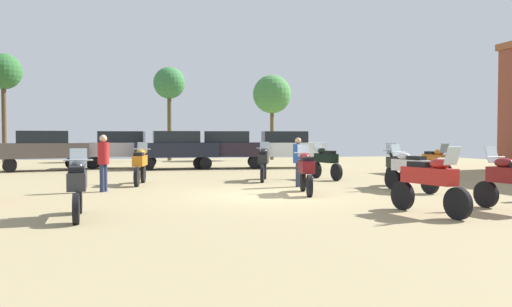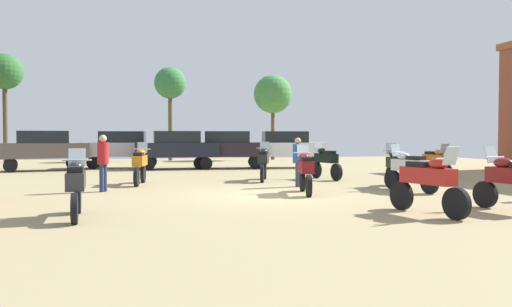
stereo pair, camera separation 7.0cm
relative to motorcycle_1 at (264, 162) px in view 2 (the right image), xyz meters
The scene contains 20 objects.
ground_plane 5.02m from the motorcycle_1, 103.02° to the right, with size 44.00×52.00×0.02m.
motorcycle_1 is the anchor object (origin of this frame).
motorcycle_3 4.71m from the motorcycle_1, behind, with size 0.67×2.18×1.51m.
motorcycle_4 5.93m from the motorcycle_1, 53.84° to the right, with size 0.78×2.18×1.47m.
motorcycle_6 7.26m from the motorcycle_1, ahead, with size 0.62×2.12×1.45m.
motorcycle_7 9.96m from the motorcycle_1, 127.35° to the right, with size 0.62×2.11×1.46m.
motorcycle_8 2.59m from the motorcycle_1, ahead, with size 0.71×2.12×1.51m.
motorcycle_9 4.69m from the motorcycle_1, 88.65° to the right, with size 0.71×2.12×1.47m.
motorcycle_10 9.30m from the motorcycle_1, 81.33° to the right, with size 0.76×2.26×1.51m.
motorcycle_12 5.17m from the motorcycle_1, 44.67° to the right, with size 0.71×2.13×1.49m.
car_1 8.43m from the motorcycle_1, 108.89° to the left, with size 4.30×1.80×2.00m.
car_2 8.43m from the motorcycle_1, 67.89° to the left, with size 4.49×2.31×2.00m.
car_3 8.10m from the motorcycle_1, 89.90° to the left, with size 4.55×2.55×2.00m.
car_4 11.02m from the motorcycle_1, 120.04° to the left, with size 4.45×2.21×2.00m.
car_5 12.44m from the motorcycle_1, 138.95° to the left, with size 4.57×2.63×2.00m.
person_1 2.64m from the motorcycle_1, 77.79° to the right, with size 0.41×0.41×1.68m.
person_2 6.42m from the motorcycle_1, 155.04° to the right, with size 0.46×0.46×1.77m.
tree_1 18.57m from the motorcycle_1, 97.71° to the left, with size 2.25×2.25×6.68m.
tree_2 18.57m from the motorcycle_1, 73.71° to the left, with size 2.84×2.84×6.28m.
tree_3 22.32m from the motorcycle_1, 127.33° to the left, with size 2.35×2.35×7.16m.
Camera 2 is at (-3.69, -14.30, 1.73)m, focal length 35.77 mm.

